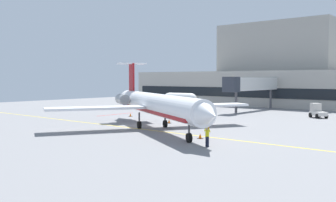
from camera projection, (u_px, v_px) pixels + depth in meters
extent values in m
cube|color=slate|center=(132.00, 126.00, 49.80)|extent=(120.00, 120.00, 0.10)
cube|color=yellow|center=(124.00, 127.00, 48.72)|extent=(108.00, 0.24, 0.01)
cube|color=red|center=(115.00, 114.00, 65.65)|extent=(0.30, 8.00, 0.01)
cube|color=#ADA89E|center=(282.00, 88.00, 85.49)|extent=(75.41, 13.34, 7.68)
cube|color=#9F9A91|center=(276.00, 47.00, 89.51)|extent=(26.42, 9.34, 11.08)
cube|color=black|center=(268.00, 93.00, 80.44)|extent=(72.40, 0.12, 2.08)
cube|color=silver|center=(256.00, 84.00, 73.56)|extent=(1.40, 15.83, 2.40)
cube|color=#2D333D|center=(231.00, 84.00, 66.86)|extent=(2.40, 2.00, 2.64)
cylinder|color=#4C4C51|center=(271.00, 99.00, 78.61)|extent=(0.44, 0.44, 3.82)
cylinder|color=#4C4C51|center=(236.00, 102.00, 68.33)|extent=(0.44, 0.44, 3.82)
cylinder|color=white|center=(156.00, 104.00, 46.32)|extent=(24.49, 15.43, 2.55)
cube|color=maroon|center=(156.00, 110.00, 46.36)|extent=(22.04, 13.89, 0.46)
cone|color=white|center=(208.00, 115.00, 32.95)|extent=(3.68, 3.56, 2.50)
cone|color=white|center=(126.00, 98.00, 59.94)|extent=(3.96, 3.53, 2.17)
cube|color=white|center=(204.00, 105.00, 49.97)|extent=(8.26, 11.37, 0.28)
cube|color=white|center=(95.00, 108.00, 45.24)|extent=(8.26, 11.37, 0.28)
cylinder|color=gray|center=(150.00, 99.00, 55.02)|extent=(3.36, 2.74, 1.40)
cylinder|color=gray|center=(122.00, 99.00, 53.65)|extent=(3.36, 2.74, 1.40)
cube|color=maroon|center=(132.00, 77.00, 56.67)|extent=(2.12, 1.34, 3.94)
cube|color=white|center=(132.00, 64.00, 56.55)|extent=(3.57, 4.43, 0.20)
cylinder|color=#3F3F44|center=(189.00, 129.00, 36.89)|extent=(0.20, 0.20, 1.28)
cylinder|color=black|center=(189.00, 138.00, 36.94)|extent=(0.96, 0.75, 0.90)
cylinder|color=#3F3F44|center=(165.00, 117.00, 48.24)|extent=(0.20, 0.20, 1.28)
cylinder|color=black|center=(165.00, 124.00, 48.29)|extent=(0.96, 0.75, 0.90)
cylinder|color=#3F3F44|center=(139.00, 118.00, 47.11)|extent=(0.20, 0.20, 1.28)
cylinder|color=black|center=(139.00, 125.00, 47.16)|extent=(0.96, 0.75, 0.90)
cube|color=#19389E|center=(189.00, 109.00, 69.61)|extent=(2.65, 3.18, 0.50)
cube|color=navy|center=(188.00, 105.00, 68.79)|extent=(1.69, 1.63, 0.96)
cylinder|color=black|center=(192.00, 111.00, 68.52)|extent=(0.59, 0.75, 0.70)
cylinder|color=black|center=(184.00, 111.00, 68.79)|extent=(0.59, 0.75, 0.70)
cylinder|color=black|center=(193.00, 110.00, 70.46)|extent=(0.59, 0.75, 0.70)
cylinder|color=black|center=(185.00, 110.00, 70.73)|extent=(0.59, 0.75, 0.70)
cube|color=silver|center=(318.00, 114.00, 60.01)|extent=(3.18, 3.07, 0.62)
cube|color=#B8B1A9|center=(316.00, 107.00, 60.78)|extent=(1.76, 1.77, 1.23)
cylinder|color=black|center=(310.00, 115.00, 60.96)|extent=(0.71, 0.68, 0.70)
cylinder|color=black|center=(319.00, 115.00, 61.15)|extent=(0.71, 0.68, 0.70)
cylinder|color=black|center=(317.00, 116.00, 58.91)|extent=(0.71, 0.68, 0.70)
cylinder|color=black|center=(326.00, 116.00, 59.10)|extent=(0.71, 0.68, 0.70)
cylinder|color=white|center=(180.00, 99.00, 84.54)|extent=(5.87, 3.08, 2.57)
sphere|color=white|center=(191.00, 99.00, 82.92)|extent=(2.51, 2.51, 2.51)
sphere|color=white|center=(169.00, 98.00, 86.16)|extent=(2.51, 2.51, 2.51)
cube|color=#59595B|center=(174.00, 105.00, 85.72)|extent=(0.60, 2.31, 0.35)
cube|color=#59595B|center=(186.00, 106.00, 83.53)|extent=(0.60, 2.31, 0.35)
cylinder|color=#191E33|center=(206.00, 141.00, 34.70)|extent=(0.18, 0.18, 0.93)
cylinder|color=#191E33|center=(208.00, 142.00, 34.54)|extent=(0.18, 0.18, 0.93)
cylinder|color=yellow|center=(207.00, 133.00, 34.57)|extent=(0.34, 0.34, 0.57)
sphere|color=tan|center=(207.00, 129.00, 34.55)|extent=(0.24, 0.24, 0.24)
cylinder|color=yellow|center=(206.00, 129.00, 34.73)|extent=(0.40, 0.17, 0.50)
cylinder|color=#F2590C|center=(206.00, 126.00, 34.72)|extent=(0.06, 0.06, 0.28)
cylinder|color=yellow|center=(209.00, 129.00, 34.38)|extent=(0.40, 0.17, 0.50)
cylinder|color=#F2590C|center=(209.00, 127.00, 34.36)|extent=(0.06, 0.06, 0.28)
cone|color=orange|center=(130.00, 115.00, 62.00)|extent=(0.36, 0.36, 0.55)
cube|color=black|center=(130.00, 116.00, 62.01)|extent=(0.47, 0.47, 0.04)
cone|color=orange|center=(169.00, 121.00, 52.71)|extent=(0.36, 0.36, 0.55)
cube|color=black|center=(169.00, 123.00, 52.72)|extent=(0.47, 0.47, 0.04)
cone|color=orange|center=(200.00, 136.00, 39.33)|extent=(0.36, 0.36, 0.55)
cube|color=black|center=(200.00, 138.00, 39.35)|extent=(0.47, 0.47, 0.04)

